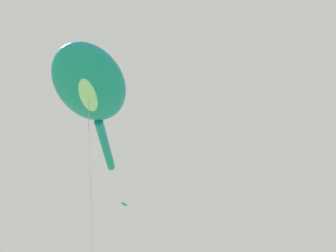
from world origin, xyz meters
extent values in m
ellipsoid|color=#1E8CBF|center=(-0.99, 11.49, 12.88)|extent=(6.19, 6.28, 1.33)
cylinder|color=#1E8CBF|center=(2.67, 15.39, 12.69)|extent=(3.91, 4.11, 0.48)
ellipsoid|color=white|center=(-0.99, 11.49, 12.29)|extent=(2.24, 2.31, 0.48)
cylinder|color=#B2B2B7|center=(-1.07, 9.94, 6.11)|extent=(0.19, 3.13, 12.23)
ellipsoid|color=green|center=(8.95, 21.80, 12.69)|extent=(0.85, 0.70, 0.32)
camera|label=1|loc=(-7.88, -1.23, 1.58)|focal=41.19mm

